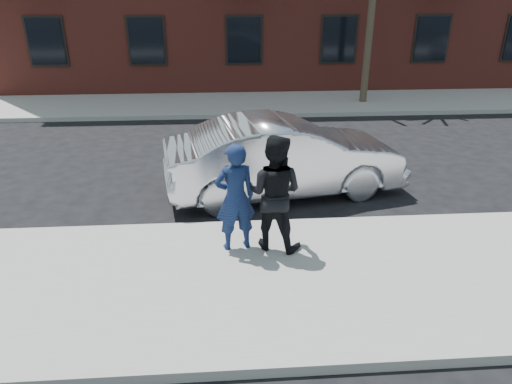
{
  "coord_description": "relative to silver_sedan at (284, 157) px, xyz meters",
  "views": [
    {
      "loc": [
        -0.75,
        -5.86,
        4.08
      ],
      "look_at": [
        -0.31,
        0.4,
        1.26
      ],
      "focal_mm": 32.0,
      "sensor_mm": 36.0,
      "label": 1
    }
  ],
  "objects": [
    {
      "name": "silver_sedan",
      "position": [
        0.0,
        0.0,
        0.0
      ],
      "size": [
        5.23,
        2.57,
        1.65
      ],
      "primitive_type": "imported",
      "rotation": [
        0.0,
        0.0,
        1.74
      ],
      "color": "silver",
      "rests_on": "ground"
    },
    {
      "name": "near_curb",
      "position": [
        -0.48,
        -1.6,
        -0.75
      ],
      "size": [
        50.0,
        0.1,
        0.15
      ],
      "primitive_type": "cube",
      "color": "#999691",
      "rests_on": "ground"
    },
    {
      "name": "man_hoodie",
      "position": [
        -1.1,
        -2.47,
        0.22
      ],
      "size": [
        0.74,
        0.57,
        1.8
      ],
      "rotation": [
        0.0,
        0.0,
        3.37
      ],
      "color": "navy",
      "rests_on": "near_sidewalk"
    },
    {
      "name": "ground",
      "position": [
        -0.48,
        -3.15,
        -0.83
      ],
      "size": [
        100.0,
        100.0,
        0.0
      ],
      "primitive_type": "plane",
      "color": "black",
      "rests_on": "ground"
    },
    {
      "name": "far_curb",
      "position": [
        -0.48,
        6.3,
        -0.75
      ],
      "size": [
        50.0,
        0.1,
        0.15
      ],
      "primitive_type": "cube",
      "color": "#999691",
      "rests_on": "ground"
    },
    {
      "name": "near_sidewalk",
      "position": [
        -0.48,
        -3.4,
        -0.75
      ],
      "size": [
        50.0,
        3.5,
        0.15
      ],
      "primitive_type": "cube",
      "color": "gray",
      "rests_on": "ground"
    },
    {
      "name": "far_sidewalk",
      "position": [
        -0.48,
        8.1,
        -0.75
      ],
      "size": [
        50.0,
        3.5,
        0.15
      ],
      "primitive_type": "cube",
      "color": "gray",
      "rests_on": "ground"
    },
    {
      "name": "man_peacoat",
      "position": [
        -0.48,
        -2.46,
        0.28
      ],
      "size": [
        1.14,
        1.03,
        1.92
      ],
      "rotation": [
        0.0,
        0.0,
        2.74
      ],
      "color": "black",
      "rests_on": "near_sidewalk"
    }
  ]
}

